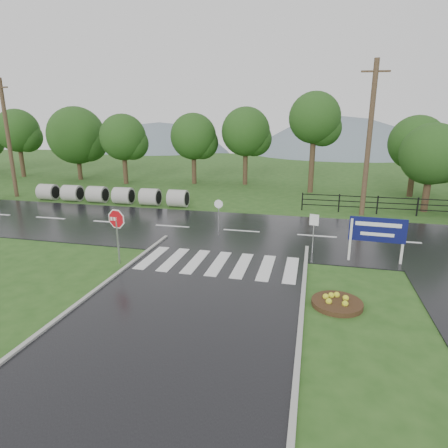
# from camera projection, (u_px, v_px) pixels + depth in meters

# --- Properties ---
(ground) EXTENTS (120.00, 120.00, 0.00)m
(ground) POSITION_uv_depth(u_px,v_px,m) (177.00, 326.00, 10.99)
(ground) COLOR #284F1A
(ground) RESTS_ON ground
(main_road) EXTENTS (90.00, 8.00, 0.04)m
(main_road) POSITION_uv_depth(u_px,v_px,m) (241.00, 232.00, 20.36)
(main_road) COLOR black
(main_road) RESTS_ON ground
(crosswalk) EXTENTS (6.50, 2.80, 0.02)m
(crosswalk) POSITION_uv_depth(u_px,v_px,m) (219.00, 263.00, 15.66)
(crosswalk) COLOR silver
(crosswalk) RESTS_ON ground
(fence_west) EXTENTS (9.58, 0.08, 1.20)m
(fence_west) POSITION_uv_depth(u_px,v_px,m) (378.00, 203.00, 24.04)
(fence_west) COLOR black
(fence_west) RESTS_ON ground
(hills) EXTENTS (102.00, 48.00, 48.00)m
(hills) POSITION_uv_depth(u_px,v_px,m) (310.00, 231.00, 75.25)
(hills) COLOR slate
(hills) RESTS_ON ground
(treeline) EXTENTS (83.20, 5.20, 10.00)m
(treeline) POSITION_uv_depth(u_px,v_px,m) (282.00, 189.00, 33.26)
(treeline) COLOR #1B4114
(treeline) RESTS_ON ground
(culvert_pipes) EXTENTS (11.80, 1.20, 1.20)m
(culvert_pipes) POSITION_uv_depth(u_px,v_px,m) (110.00, 195.00, 27.32)
(culvert_pipes) COLOR #9E9B93
(culvert_pipes) RESTS_ON ground
(stop_sign) EXTENTS (1.09, 0.23, 2.50)m
(stop_sign) POSITION_uv_depth(u_px,v_px,m) (117.00, 223.00, 15.36)
(stop_sign) COLOR #939399
(stop_sign) RESTS_ON ground
(estate_billboard) EXTENTS (2.25, 0.19, 1.97)m
(estate_billboard) POSITION_uv_depth(u_px,v_px,m) (377.00, 232.00, 15.52)
(estate_billboard) COLOR silver
(estate_billboard) RESTS_ON ground
(flower_bed) EXTENTS (1.64, 1.64, 0.33)m
(flower_bed) POSITION_uv_depth(u_px,v_px,m) (337.00, 302.00, 12.15)
(flower_bed) COLOR #332111
(flower_bed) RESTS_ON ground
(reg_sign_small) EXTENTS (0.40, 0.13, 1.85)m
(reg_sign_small) POSITION_uv_depth(u_px,v_px,m) (314.00, 226.00, 16.58)
(reg_sign_small) COLOR #939399
(reg_sign_small) RESTS_ON ground
(reg_sign_round) EXTENTS (0.45, 0.06, 1.93)m
(reg_sign_round) POSITION_uv_depth(u_px,v_px,m) (219.00, 213.00, 19.32)
(reg_sign_round) COLOR #939399
(reg_sign_round) RESTS_ON ground
(utility_pole_west) EXTENTS (1.56, 0.48, 8.91)m
(utility_pole_west) POSITION_uv_depth(u_px,v_px,m) (8.00, 138.00, 28.69)
(utility_pole_west) COLOR #473523
(utility_pole_west) RESTS_ON ground
(utility_pole_east) EXTENTS (1.66, 0.31, 9.33)m
(utility_pole_east) POSITION_uv_depth(u_px,v_px,m) (369.00, 139.00, 22.73)
(utility_pole_east) COLOR #473523
(utility_pole_east) RESTS_ON ground
(entrance_tree_left) EXTENTS (3.92, 3.92, 5.74)m
(entrance_tree_left) POSITION_uv_depth(u_px,v_px,m) (432.00, 154.00, 23.93)
(entrance_tree_left) COLOR #3D2B1C
(entrance_tree_left) RESTS_ON ground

